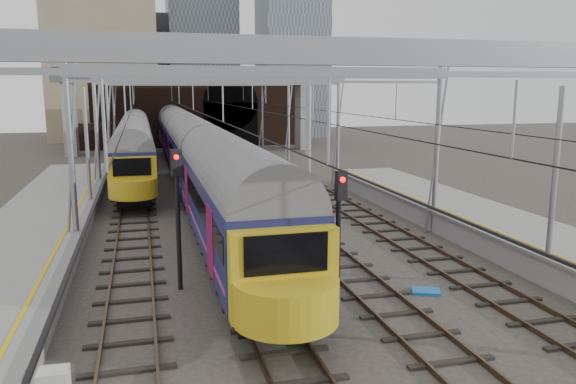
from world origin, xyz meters
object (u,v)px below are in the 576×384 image
object	(u,v)px
signal_near_left	(178,203)
signal_near_centre	(339,228)
train_second	(135,144)
train_main	(184,141)

from	to	relation	value
signal_near_left	signal_near_centre	world-z (taller)	signal_near_left
train_second	signal_near_centre	xyz separation A→B (m)	(6.02, -32.43, 0.49)
train_second	signal_near_left	size ratio (longest dim) A/B	6.43
train_main	signal_near_left	xyz separation A→B (m)	(-2.33, -28.32, 0.53)
signal_near_left	train_second	bearing A→B (deg)	72.42
signal_near_left	signal_near_centre	bearing A→B (deg)	-64.10
train_main	signal_near_left	size ratio (longest dim) A/B	13.80
train_second	signal_near_left	world-z (taller)	signal_near_left
train_main	signal_near_left	bearing A→B (deg)	-94.70
train_second	signal_near_left	bearing A→B (deg)	-86.62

